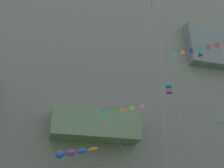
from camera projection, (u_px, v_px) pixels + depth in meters
cliff_face at (85, 54)px, 61.82m from camera, size 180.00×29.81×72.07m
kite_windsock_near_cliff at (69, 153)px, 28.24m from camera, size 4.14×7.07×8.89m
kite_banner_mid_center at (125, 116)px, 23.73m from camera, size 4.01×7.21×11.33m
kite_banner_mid_right at (200, 59)px, 26.56m from camera, size 4.09×5.26×17.74m
kite_banner_upper_mid at (155, 7)px, 41.52m from camera, size 2.13×4.86×33.96m
kite_delta_far_right at (207, 68)px, 39.33m from camera, size 1.05×4.87×23.98m
kite_box_upper_right at (169, 89)px, 36.23m from camera, size 3.15×6.32×18.59m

